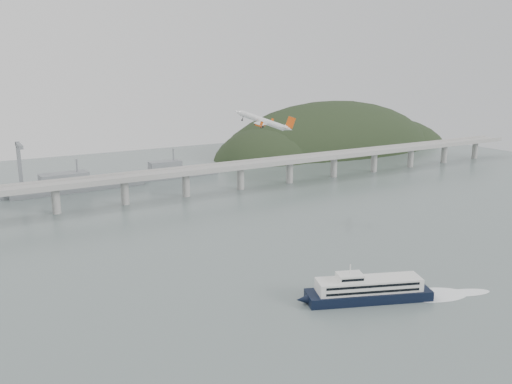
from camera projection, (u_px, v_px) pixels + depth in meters
ground at (314, 288)px, 258.62m from camera, size 900.00×900.00×0.00m
bridge at (161, 178)px, 421.61m from camera, size 800.00×22.00×23.90m
headland at (340, 164)px, 681.73m from camera, size 365.00×155.00×156.00m
ferry at (369, 290)px, 245.18m from camera, size 89.57×42.21×17.69m
airliner at (264, 121)px, 342.94m from camera, size 31.88×31.09×15.01m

